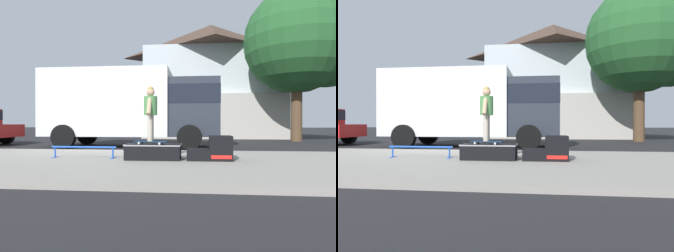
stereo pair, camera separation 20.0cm
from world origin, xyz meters
TOP-DOWN VIEW (x-y plane):
  - ground_plane at (0.00, 0.00)m, footprint 140.00×140.00m
  - sidewalk_slab at (0.00, -3.00)m, footprint 50.00×5.00m
  - skate_box at (2.41, -2.81)m, footprint 1.25×0.68m
  - kicker_ramp at (3.76, -2.81)m, footprint 0.99×0.60m
  - grind_rail at (0.72, -2.71)m, footprint 1.58×0.28m
  - skateboard at (2.35, -2.85)m, footprint 0.81×0.38m
  - skater_kid at (2.35, -2.85)m, footprint 0.30×0.64m
  - box_truck at (0.80, 2.20)m, footprint 6.91×2.63m
  - street_tree_main at (8.95, 6.62)m, footprint 6.06×5.51m
  - house_behind at (4.41, 12.70)m, footprint 9.54×8.22m

SIDE VIEW (x-z plane):
  - ground_plane at x=0.00m, z-range 0.00..0.00m
  - sidewalk_slab at x=0.00m, z-range 0.00..0.12m
  - skate_box at x=2.41m, z-range 0.13..0.48m
  - grind_rail at x=0.72m, z-range 0.19..0.47m
  - kicker_ramp at x=3.76m, z-range 0.07..0.61m
  - skateboard at x=2.35m, z-range 0.49..0.56m
  - skater_kid at x=2.35m, z-range 0.64..1.89m
  - box_truck at x=0.80m, z-range 0.18..3.23m
  - house_behind at x=4.41m, z-range 0.04..8.44m
  - street_tree_main at x=8.95m, z-range 1.12..9.20m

